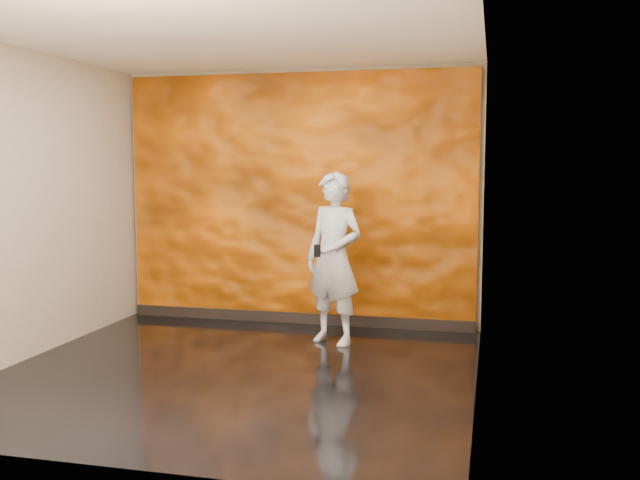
{
  "coord_description": "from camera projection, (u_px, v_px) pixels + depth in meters",
  "views": [
    {
      "loc": [
        2.1,
        -5.61,
        1.77
      ],
      "look_at": [
        0.57,
        0.65,
        1.08
      ],
      "focal_mm": 40.0,
      "sensor_mm": 36.0,
      "label": 1
    }
  ],
  "objects": [
    {
      "name": "room",
      "position": [
        235.0,
        209.0,
        5.95
      ],
      "size": [
        4.02,
        4.02,
        2.81
      ],
      "color": "black",
      "rests_on": "ground"
    },
    {
      "name": "phone",
      "position": [
        317.0,
        251.0,
        6.79
      ],
      "size": [
        0.06,
        0.03,
        0.12
      ],
      "primitive_type": "cube",
      "rotation": [
        0.0,
        0.0,
        0.32
      ],
      "color": "black",
      "rests_on": "man"
    },
    {
      "name": "feature_wall",
      "position": [
        298.0,
        200.0,
        7.84
      ],
      "size": [
        3.9,
        0.06,
        2.75
      ],
      "primitive_type": "cube",
      "color": "#FF6D04",
      "rests_on": "ground"
    },
    {
      "name": "baseboard",
      "position": [
        297.0,
        318.0,
        7.95
      ],
      "size": [
        3.9,
        0.04,
        0.12
      ],
      "primitive_type": "cube",
      "color": "black",
      "rests_on": "ground"
    },
    {
      "name": "man",
      "position": [
        334.0,
        258.0,
        6.99
      ],
      "size": [
        0.73,
        0.61,
        1.69
      ],
      "primitive_type": "imported",
      "rotation": [
        0.0,
        0.0,
        -0.4
      ],
      "color": "#9A9EA9",
      "rests_on": "ground"
    }
  ]
}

